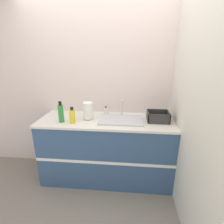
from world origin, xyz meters
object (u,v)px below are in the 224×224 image
Objects in this scene: bottle_yellow at (72,116)px; soap_dispenser at (106,111)px; sink at (121,119)px; bottle_green at (61,113)px; paper_towel_roll at (88,111)px; dish_rack at (158,118)px.

bottle_yellow reaches higher than soap_dispenser.
bottle_green is (-0.78, -0.13, 0.11)m from sink.
sink reaches higher than paper_towel_roll.
soap_dispenser is (0.54, 0.35, -0.07)m from bottle_green.
bottle_green is (-1.26, -0.15, 0.07)m from dish_rack.
paper_towel_roll is 0.94m from dish_rack.
soap_dispenser is (0.38, 0.38, -0.04)m from bottle_yellow.
soap_dispenser is at bearing 45.16° from paper_towel_roll.
sink reaches higher than soap_dispenser.
dish_rack is at bearing 6.72° from bottle_green.
paper_towel_roll reaches higher than dish_rack.
bottle_yellow is (-0.62, -0.15, 0.08)m from sink.
soap_dispenser is (0.21, 0.21, -0.07)m from paper_towel_roll.
dish_rack is at bearing 8.80° from bottle_yellow.
bottle_green is (-0.33, -0.14, 0.00)m from paper_towel_roll.
bottle_green reaches higher than sink.
bottle_green is at bearing -156.76° from paper_towel_roll.
sink is 0.49m from dish_rack.
bottle_green reaches higher than paper_towel_roll.
sink is 4.86× the size of soap_dispenser.
bottle_yellow is at bearing -171.20° from dish_rack.
sink reaches higher than dish_rack.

